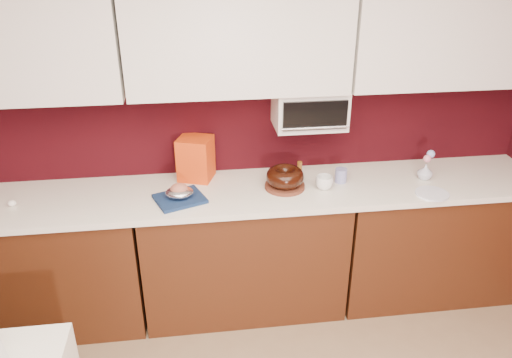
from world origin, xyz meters
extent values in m
cube|color=black|center=(0.00, 2.25, 1.25)|extent=(4.00, 0.02, 2.50)
cube|color=#441F0D|center=(-1.33, 1.94, 0.43)|extent=(1.31, 0.58, 0.86)
cube|color=#441F0D|center=(0.00, 1.94, 0.43)|extent=(1.31, 0.58, 0.86)
cube|color=#441F0D|center=(1.33, 1.94, 0.43)|extent=(1.31, 0.58, 0.86)
cube|color=white|center=(0.00, 1.94, 0.88)|extent=(4.00, 0.62, 0.04)
cube|color=white|center=(0.00, 2.08, 1.85)|extent=(1.31, 0.33, 0.70)
cube|color=white|center=(1.33, 2.08, 1.85)|extent=(1.31, 0.33, 0.70)
cube|color=white|center=(0.45, 2.10, 1.38)|extent=(0.45, 0.30, 0.25)
cube|color=black|center=(0.45, 1.94, 1.38)|extent=(0.40, 0.02, 0.18)
cylinder|color=silver|center=(0.45, 1.93, 1.30)|extent=(0.42, 0.02, 0.02)
cylinder|color=brown|center=(0.27, 1.93, 0.91)|extent=(0.30, 0.30, 0.02)
torus|color=black|center=(0.27, 1.93, 0.98)|extent=(0.27, 0.27, 0.10)
cube|color=navy|center=(-0.40, 1.85, 0.91)|extent=(0.35, 0.32, 0.02)
ellipsoid|color=silver|center=(-0.40, 1.85, 0.96)|extent=(0.18, 0.15, 0.06)
ellipsoid|color=#BB6C55|center=(-0.40, 1.85, 0.98)|extent=(0.12, 0.10, 0.07)
cube|color=red|center=(-0.29, 2.15, 1.04)|extent=(0.26, 0.25, 0.29)
cylinder|color=black|center=(0.33, 2.08, 0.92)|extent=(0.24, 0.24, 0.03)
imported|color=white|center=(0.52, 1.88, 0.95)|extent=(0.14, 0.14, 0.11)
cylinder|color=navy|center=(0.65, 1.97, 0.95)|extent=(0.09, 0.09, 0.09)
imported|color=silver|center=(1.22, 1.94, 0.96)|extent=(0.09, 0.09, 0.12)
sphere|color=pink|center=(1.22, 1.94, 1.05)|extent=(0.05, 0.05, 0.05)
sphere|color=#8EA4E3|center=(1.25, 1.96, 1.07)|extent=(0.05, 0.05, 0.05)
cylinder|color=white|center=(1.17, 1.72, 0.91)|extent=(0.24, 0.24, 0.01)
cylinder|color=brown|center=(0.40, 2.11, 0.95)|extent=(0.03, 0.03, 0.10)
ellipsoid|color=white|center=(-1.39, 1.91, 0.92)|extent=(0.06, 0.06, 0.04)
camera|label=1|loc=(-0.29, -0.88, 2.36)|focal=35.00mm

